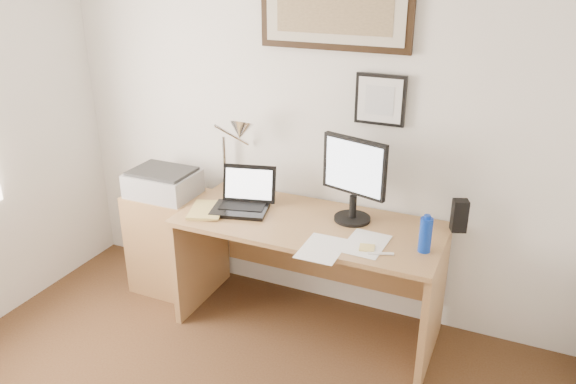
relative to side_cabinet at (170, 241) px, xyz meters
The scene contains 17 objects.
wall_back 1.32m from the side_cabinet, 19.18° to the left, with size 3.50×0.02×2.50m, color white.
side_cabinet is the anchor object (origin of this frame).
water_bottle 1.84m from the side_cabinet, ahead, with size 0.07×0.07×0.20m, color #0C31A4.
bottle_cap 1.87m from the side_cabinet, ahead, with size 0.04×0.04×0.02m, color #0C31A4.
speaker 1.97m from the side_cabinet, ahead, with size 0.09×0.07×0.19m, color black.
paper_sheet_a 1.36m from the side_cabinet, 14.57° to the right, with size 0.22×0.32×0.00m, color white.
paper_sheet_b 1.52m from the side_cabinet, ahead, with size 0.22×0.31×0.00m, color white.
sticky_pad 1.55m from the side_cabinet, ahead, with size 0.08×0.08×0.01m, color #E2C96B.
marker_pen 1.64m from the side_cabinet, ahead, with size 0.02×0.02×0.14m, color white.
book 0.56m from the side_cabinet, 31.51° to the right, with size 0.20×0.28×0.02m, color tan.
desk 1.08m from the side_cabinet, ahead, with size 1.60×0.70×0.75m.
laptop 0.76m from the side_cabinet, ahead, with size 0.39×0.37×0.26m.
lcd_monitor 1.47m from the side_cabinet, ahead, with size 0.41×0.22×0.52m.
printer 0.45m from the side_cabinet, 96.69° to the right, with size 0.44×0.34×0.18m.
desk_lamp 0.98m from the side_cabinet, 14.38° to the left, with size 0.29×0.27×0.53m.
picture_large 1.93m from the side_cabinet, 15.25° to the left, with size 0.92×0.04×0.47m.
picture_small 1.77m from the side_cabinet, 12.05° to the left, with size 0.30×0.03×0.30m.
Camera 1 is at (1.27, -1.19, 2.23)m, focal length 35.00 mm.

